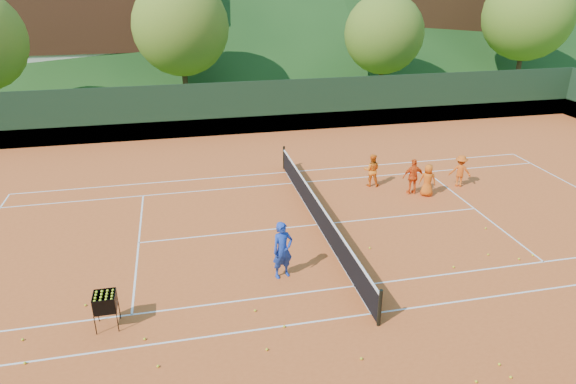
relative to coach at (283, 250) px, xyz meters
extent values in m
plane|color=#33561A|center=(1.98, 3.11, -0.93)|extent=(400.00, 400.00, 0.00)
cube|color=#C55220|center=(1.98, 3.11, -0.92)|extent=(40.00, 24.00, 0.02)
imported|color=#1A3BAF|center=(0.00, 0.00, 0.00)|extent=(0.76, 0.60, 1.81)
imported|color=orange|center=(5.24, 6.24, -0.19)|extent=(0.84, 0.74, 1.44)
imported|color=#F55615|center=(6.60, 5.04, -0.14)|extent=(0.92, 0.43, 1.52)
imported|color=#DE5D13|center=(7.10, 4.72, -0.22)|extent=(0.79, 0.67, 1.37)
imported|color=#E35914|center=(8.94, 5.37, -0.21)|extent=(1.04, 0.85, 1.40)
sphere|color=yellow|center=(8.27, -0.61, -0.87)|extent=(0.07, 0.07, 0.07)
sphere|color=yellow|center=(-4.04, -2.16, -0.87)|extent=(0.07, 0.07, 0.07)
sphere|color=yellow|center=(1.09, -4.03, -0.87)|extent=(0.07, 0.07, 0.07)
sphere|color=yellow|center=(3.38, -5.30, -0.87)|extent=(0.07, 0.07, 0.07)
sphere|color=yellow|center=(4.22, -4.92, -0.87)|extent=(0.07, 0.07, 0.07)
sphere|color=yellow|center=(5.36, -0.71, -0.87)|extent=(0.07, 0.07, 0.07)
sphere|color=yellow|center=(4.23, -5.35, -0.87)|extent=(0.07, 0.07, 0.07)
sphere|color=yellow|center=(3.21, 1.00, -0.87)|extent=(0.07, 0.07, 0.07)
sphere|color=yellow|center=(-1.11, -1.60, -0.87)|extent=(0.07, 0.07, 0.07)
sphere|color=yellow|center=(-6.79, -2.44, -0.87)|extent=(0.07, 0.07, 0.07)
sphere|color=yellow|center=(7.83, 1.45, -0.87)|extent=(0.07, 0.07, 0.07)
sphere|color=yellow|center=(-3.69, -3.23, -0.87)|extent=(0.07, 0.07, 0.07)
sphere|color=yellow|center=(-1.08, -3.21, -0.87)|extent=(0.07, 0.07, 0.07)
sphere|color=yellow|center=(-5.70, -0.32, -0.87)|extent=(0.07, 0.07, 0.07)
sphere|color=yellow|center=(7.68, -0.72, -0.87)|extent=(0.07, 0.07, 0.07)
sphere|color=yellow|center=(6.86, -0.25, -0.87)|extent=(0.07, 0.07, 0.07)
sphere|color=yellow|center=(-0.47, -2.44, -0.87)|extent=(0.07, 0.07, 0.07)
sphere|color=yellow|center=(-7.06, -1.52, -0.87)|extent=(0.07, 0.07, 0.07)
cube|color=white|center=(1.98, -2.38, -0.90)|extent=(23.77, 0.06, 0.00)
cube|color=white|center=(1.98, 8.59, -0.90)|extent=(23.77, 0.06, 0.00)
cube|color=white|center=(1.98, -1.01, -0.90)|extent=(23.77, 0.06, 0.00)
cube|color=white|center=(1.98, 7.22, -0.90)|extent=(23.77, 0.06, 0.00)
cube|color=white|center=(-4.42, 3.11, -0.90)|extent=(0.06, 8.23, 0.00)
cube|color=white|center=(8.38, 3.11, -0.90)|extent=(0.06, 8.23, 0.00)
cube|color=white|center=(1.98, 3.11, -0.90)|extent=(12.80, 0.06, 0.00)
cube|color=white|center=(1.98, 3.11, -0.90)|extent=(0.06, 10.97, 0.00)
cube|color=black|center=(1.98, 3.11, -0.46)|extent=(0.03, 11.97, 0.90)
cube|color=white|center=(1.98, 3.11, 0.01)|extent=(0.05, 11.97, 0.06)
cylinder|color=black|center=(1.98, -2.88, -0.36)|extent=(0.10, 0.10, 1.10)
cylinder|color=black|center=(1.98, 9.09, -0.36)|extent=(0.10, 0.10, 1.10)
cube|color=black|center=(1.98, 15.11, 0.59)|extent=(40.00, 0.05, 3.00)
cube|color=#185522|center=(1.98, 15.11, -0.41)|extent=(40.40, 0.05, 1.00)
cylinder|color=black|center=(-5.25, -1.66, -0.63)|extent=(0.02, 0.02, 0.55)
cylinder|color=black|center=(-4.70, -1.66, -0.63)|extent=(0.02, 0.02, 0.55)
cylinder|color=black|center=(-5.25, -1.11, -0.63)|extent=(0.02, 0.02, 0.55)
cylinder|color=black|center=(-4.70, -1.11, -0.63)|extent=(0.02, 0.02, 0.55)
cube|color=black|center=(-4.98, -1.39, -0.36)|extent=(0.55, 0.55, 0.02)
cube|color=black|center=(-4.98, -1.66, -0.13)|extent=(0.55, 0.02, 0.45)
cube|color=black|center=(-4.98, -1.11, -0.13)|extent=(0.55, 0.02, 0.45)
cube|color=black|center=(-5.25, -1.39, -0.13)|extent=(0.02, 0.55, 0.45)
cube|color=black|center=(-4.70, -1.39, -0.13)|extent=(0.02, 0.55, 0.45)
sphere|color=#CCE526|center=(-5.18, -1.59, 0.06)|extent=(0.07, 0.07, 0.07)
sphere|color=#CCE526|center=(-5.18, -1.46, 0.06)|extent=(0.07, 0.07, 0.07)
sphere|color=#CCE526|center=(-5.18, -1.32, 0.06)|extent=(0.07, 0.07, 0.07)
sphere|color=#CCE526|center=(-5.18, -1.18, 0.06)|extent=(0.07, 0.07, 0.07)
sphere|color=#CCE526|center=(-5.04, -1.59, 0.06)|extent=(0.07, 0.07, 0.07)
sphere|color=#CCE526|center=(-5.04, -1.46, 0.06)|extent=(0.07, 0.07, 0.07)
sphere|color=#CCE526|center=(-5.04, -1.32, 0.06)|extent=(0.07, 0.07, 0.07)
sphere|color=#CCE526|center=(-5.04, -1.18, 0.06)|extent=(0.07, 0.07, 0.07)
sphere|color=#CCE526|center=(-4.91, -1.59, 0.06)|extent=(0.07, 0.07, 0.07)
sphere|color=#CCE526|center=(-4.91, -1.46, 0.06)|extent=(0.07, 0.07, 0.07)
sphere|color=#CCE526|center=(-4.91, -1.32, 0.06)|extent=(0.07, 0.07, 0.07)
sphere|color=#CCE526|center=(-4.91, -1.18, 0.06)|extent=(0.07, 0.07, 0.07)
sphere|color=#CCE526|center=(-4.77, -1.59, 0.06)|extent=(0.07, 0.07, 0.07)
sphere|color=#CCE526|center=(-4.77, -1.46, 0.06)|extent=(0.07, 0.07, 0.07)
sphere|color=#CCE526|center=(-4.77, -1.32, 0.06)|extent=(0.07, 0.07, 0.07)
sphere|color=#CCE526|center=(-4.77, -1.18, 0.06)|extent=(0.07, 0.07, 0.07)
cube|color=beige|center=(-8.02, 33.11, 0.51)|extent=(12.00, 9.00, 2.88)
cube|color=#391B0F|center=(-8.02, 33.11, 4.19)|extent=(12.24, 9.18, 4.48)
cube|color=beige|center=(7.98, 37.11, 0.33)|extent=(11.00, 8.00, 2.52)
cube|color=#341E0E|center=(7.98, 37.11, 3.55)|extent=(11.22, 8.16, 3.92)
cube|color=beige|center=(21.98, 33.11, 0.42)|extent=(10.00, 8.00, 2.70)
cube|color=#361C0E|center=(21.98, 33.11, 3.87)|extent=(10.20, 8.16, 4.20)
cylinder|color=#3D2818|center=(-2.02, 23.11, 0.51)|extent=(0.36, 0.36, 2.88)
sphere|color=#49711E|center=(-2.02, 23.11, 4.27)|extent=(6.40, 6.40, 6.40)
cylinder|color=#42291A|center=(11.98, 22.11, 0.33)|extent=(0.36, 0.36, 2.52)
sphere|color=#426D1D|center=(11.98, 22.11, 3.62)|extent=(5.60, 5.60, 5.60)
cylinder|color=#3F2619|center=(23.98, 23.11, 0.60)|extent=(0.36, 0.36, 3.06)
sphere|color=#47751F|center=(23.98, 23.11, 4.60)|extent=(6.80, 6.80, 6.80)
camera|label=1|loc=(-2.74, -13.15, 7.71)|focal=32.00mm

